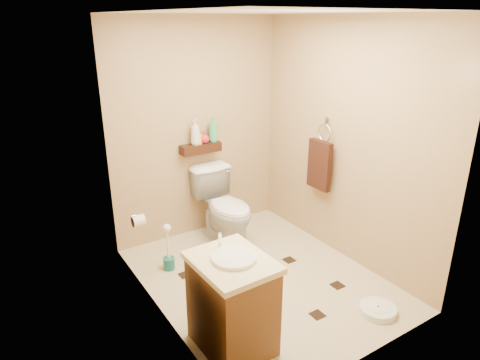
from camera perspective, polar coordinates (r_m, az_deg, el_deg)
ground at (r=4.24m, az=2.77°, el=-12.97°), size 2.50×2.50×0.00m
wall_back at (r=4.74m, az=-5.79°, el=6.57°), size 2.00×0.04×2.40m
wall_front at (r=2.86m, az=17.84°, el=-4.03°), size 2.00×0.04×2.40m
wall_left at (r=3.26m, az=-11.34°, el=-0.36°), size 0.04×2.50×2.40m
wall_right at (r=4.35m, az=13.89°, el=4.77°), size 0.04×2.50×2.40m
ceiling at (r=3.53m, az=3.49°, el=21.48°), size 2.00×2.50×0.02m
wall_shelf at (r=4.72m, az=-5.27°, el=4.26°), size 0.46×0.14×0.10m
floor_accents at (r=4.21m, az=3.51°, el=-13.19°), size 1.24×1.31×0.01m
toilet at (r=4.70m, az=-1.99°, el=-3.67°), size 0.47×0.81×0.82m
vanity at (r=3.28m, az=-1.03°, el=-16.02°), size 0.52×0.63×0.87m
bathroom_scale at (r=3.98m, az=17.89°, el=-16.13°), size 0.32×0.32×0.06m
toilet_brush at (r=4.35m, az=-9.53°, el=-9.64°), size 0.11×0.11×0.50m
towel_ring at (r=4.53m, az=10.60°, el=2.29°), size 0.12×0.30×0.76m
toilet_paper at (r=4.08m, az=-13.41°, el=-5.29°), size 0.12×0.11×0.12m
bottle_a at (r=4.65m, az=-5.99°, el=6.37°), size 0.15×0.15×0.28m
bottle_b at (r=4.68m, az=-5.56°, el=5.70°), size 0.10×0.10×0.15m
bottle_c at (r=4.71m, az=-4.75°, el=5.73°), size 0.15×0.15×0.14m
bottle_d at (r=4.75m, az=-3.61°, el=6.71°), size 0.14×0.14×0.27m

